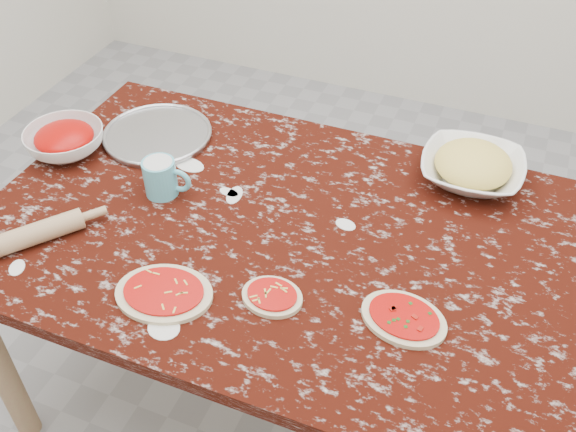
# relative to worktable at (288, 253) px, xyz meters

# --- Properties ---
(ground) EXTENTS (4.00, 4.00, 0.00)m
(ground) POSITION_rel_worktable_xyz_m (0.00, 0.00, -0.67)
(ground) COLOR gray
(worktable) EXTENTS (1.60, 1.00, 0.75)m
(worktable) POSITION_rel_worktable_xyz_m (0.00, 0.00, 0.00)
(worktable) COLOR black
(worktable) RESTS_ON ground
(pizza_tray) EXTENTS (0.38, 0.38, 0.01)m
(pizza_tray) POSITION_rel_worktable_xyz_m (-0.53, 0.24, 0.09)
(pizza_tray) COLOR #B2B2B7
(pizza_tray) RESTS_ON worktable
(sauce_bowl) EXTENTS (0.28, 0.28, 0.07)m
(sauce_bowl) POSITION_rel_worktable_xyz_m (-0.74, 0.08, 0.12)
(sauce_bowl) COLOR white
(sauce_bowl) RESTS_ON worktable
(cheese_bowl) EXTENTS (0.29, 0.29, 0.07)m
(cheese_bowl) POSITION_rel_worktable_xyz_m (0.40, 0.39, 0.12)
(cheese_bowl) COLOR white
(cheese_bowl) RESTS_ON worktable
(flour_mug) EXTENTS (0.13, 0.09, 0.10)m
(flour_mug) POSITION_rel_worktable_xyz_m (-0.37, 0.01, 0.14)
(flour_mug) COLOR #5AB9CE
(flour_mug) RESTS_ON worktable
(pizza_left) EXTENTS (0.26, 0.22, 0.02)m
(pizza_left) POSITION_rel_worktable_xyz_m (-0.18, -0.31, 0.09)
(pizza_left) COLOR beige
(pizza_left) RESTS_ON worktable
(pizza_mid) EXTENTS (0.15, 0.13, 0.02)m
(pizza_mid) POSITION_rel_worktable_xyz_m (0.05, -0.23, 0.09)
(pizza_mid) COLOR beige
(pizza_mid) RESTS_ON worktable
(pizza_right) EXTENTS (0.22, 0.18, 0.02)m
(pizza_right) POSITION_rel_worktable_xyz_m (0.35, -0.18, 0.09)
(pizza_right) COLOR beige
(pizza_right) RESTS_ON worktable
(rolling_pin) EXTENTS (0.21, 0.25, 0.05)m
(rolling_pin) POSITION_rel_worktable_xyz_m (-0.58, -0.29, 0.11)
(rolling_pin) COLOR tan
(rolling_pin) RESTS_ON worktable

